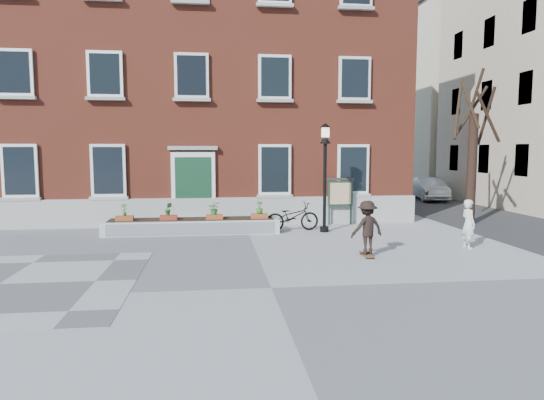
{
  "coord_description": "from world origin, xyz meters",
  "views": [
    {
      "loc": [
        -1.22,
        -10.18,
        2.99
      ],
      "look_at": [
        0.5,
        4.0,
        1.5
      ],
      "focal_mm": 32.0,
      "sensor_mm": 36.0,
      "label": 1
    }
  ],
  "objects": [
    {
      "name": "ground",
      "position": [
        0.0,
        0.0,
        0.0
      ],
      "size": [
        100.0,
        100.0,
        0.0
      ],
      "primitive_type": "plane",
      "color": "gray",
      "rests_on": "ground"
    },
    {
      "name": "bicycle",
      "position": [
        1.65,
        7.27,
        0.53
      ],
      "size": [
        2.09,
        0.97,
        1.06
      ],
      "primitive_type": "imported",
      "rotation": [
        0.0,
        0.0,
        1.71
      ],
      "color": "black",
      "rests_on": "ground"
    },
    {
      "name": "parked_car",
      "position": [
        11.51,
        17.08,
        0.67
      ],
      "size": [
        2.19,
        4.27,
        1.34
      ],
      "primitive_type": "imported",
      "rotation": [
        0.0,
        0.0,
        -0.2
      ],
      "color": "silver",
      "rests_on": "ground"
    },
    {
      "name": "bystander",
      "position": [
        6.42,
        3.48,
        0.75
      ],
      "size": [
        0.4,
        0.57,
        1.5
      ],
      "primitive_type": "imported",
      "rotation": [
        0.0,
        0.0,
        1.65
      ],
      "color": "silver",
      "rests_on": "ground"
    },
    {
      "name": "brick_building",
      "position": [
        -2.0,
        13.98,
        6.3
      ],
      "size": [
        18.4,
        10.85,
        12.6
      ],
      "color": "brown",
      "rests_on": "ground"
    },
    {
      "name": "planter_assembly",
      "position": [
        -1.99,
        7.18,
        0.31
      ],
      "size": [
        6.2,
        1.12,
        1.15
      ],
      "color": "silver",
      "rests_on": "ground"
    },
    {
      "name": "bare_tree",
      "position": [
        9.01,
        8.01,
        2.79
      ],
      "size": [
        1.83,
        1.83,
        6.16
      ],
      "color": "black",
      "rests_on": "ground"
    },
    {
      "name": "side_street",
      "position": [
        17.99,
        19.78,
        7.02
      ],
      "size": [
        15.2,
        36.0,
        14.5
      ],
      "color": "#343436",
      "rests_on": "ground"
    },
    {
      "name": "lamp_post",
      "position": [
        2.78,
        6.92,
        2.54
      ],
      "size": [
        0.4,
        0.4,
        3.93
      ],
      "color": "black",
      "rests_on": "ground"
    },
    {
      "name": "notice_board",
      "position": [
        3.8,
        8.58,
        1.26
      ],
      "size": [
        1.1,
        0.16,
        1.87
      ],
      "color": "#193325",
      "rests_on": "ground"
    },
    {
      "name": "skateboarder",
      "position": [
        3.03,
        2.76,
        0.82
      ],
      "size": [
        1.08,
        0.79,
        1.58
      ],
      "color": "brown",
      "rests_on": "ground"
    }
  ]
}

